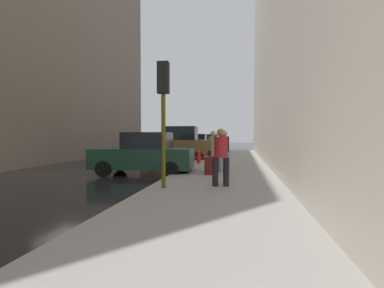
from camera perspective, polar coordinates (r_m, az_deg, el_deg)
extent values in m
plane|color=black|center=(13.16, -21.49, -5.71)|extent=(120.00, 120.00, 0.00)
cube|color=gray|center=(11.35, 5.74, -6.38)|extent=(4.00, 40.00, 0.15)
cube|color=#193828|center=(12.87, -9.30, -2.69)|extent=(4.27, 2.00, 0.84)
cube|color=black|center=(12.78, -8.45, 0.65)|extent=(1.95, 1.64, 0.70)
cylinder|color=black|center=(14.20, -13.55, -3.81)|extent=(0.65, 0.24, 0.64)
cylinder|color=black|center=(12.50, -16.52, -4.56)|extent=(0.65, 0.24, 0.64)
cylinder|color=black|center=(13.49, -2.60, -4.05)|extent=(0.65, 0.24, 0.64)
cylinder|color=black|center=(11.69, -4.11, -4.93)|extent=(0.65, 0.24, 0.64)
cube|color=brown|center=(19.72, -2.73, -0.80)|extent=(4.62, 1.90, 1.10)
cube|color=black|center=(19.67, -2.16, 2.05)|extent=(2.09, 1.59, 0.90)
cylinder|color=black|center=(20.98, -6.24, -2.03)|extent=(0.64, 0.23, 0.64)
cylinder|color=black|center=(19.21, -7.64, -2.37)|extent=(0.64, 0.23, 0.64)
cylinder|color=black|center=(20.43, 1.90, -2.12)|extent=(0.64, 0.23, 0.64)
cylinder|color=black|center=(18.61, 1.25, -2.49)|extent=(0.64, 0.23, 0.64)
cube|color=#B2191E|center=(25.84, 0.13, -0.52)|extent=(4.20, 1.85, 0.84)
cube|color=black|center=(25.79, 0.57, 1.15)|extent=(1.89, 1.57, 0.70)
cylinder|color=black|center=(27.01, -2.42, -1.21)|extent=(0.64, 0.22, 0.64)
cylinder|color=black|center=(25.21, -3.27, -1.41)|extent=(0.64, 0.22, 0.64)
cylinder|color=black|center=(26.59, 3.35, -1.26)|extent=(0.64, 0.22, 0.64)
cylinder|color=black|center=(24.76, 2.91, -1.47)|extent=(0.64, 0.22, 0.64)
cube|color=navy|center=(31.73, 1.83, -0.12)|extent=(4.27, 2.01, 0.84)
cube|color=black|center=(31.68, 2.18, 1.23)|extent=(1.95, 1.64, 0.70)
cylinder|color=black|center=(32.90, -0.25, -0.70)|extent=(0.65, 0.25, 0.64)
cylinder|color=black|center=(31.10, -0.94, -0.84)|extent=(0.65, 0.25, 0.64)
cylinder|color=black|center=(32.46, 4.47, -0.74)|extent=(0.65, 0.25, 0.64)
cylinder|color=black|center=(30.63, 4.05, -0.88)|extent=(0.65, 0.25, 0.64)
cube|color=slate|center=(38.68, 3.16, 0.19)|extent=(4.23, 1.92, 0.84)
cube|color=black|center=(38.66, 3.46, 1.30)|extent=(1.92, 1.60, 0.70)
cylinder|color=black|center=(39.75, 1.31, -0.30)|extent=(0.64, 0.23, 0.64)
cylinder|color=black|center=(37.93, 0.98, -0.40)|extent=(0.64, 0.23, 0.64)
cylinder|color=black|center=(39.52, 5.25, -0.32)|extent=(0.64, 0.23, 0.64)
cylinder|color=black|center=(37.68, 5.10, -0.42)|extent=(0.64, 0.23, 0.64)
cylinder|color=red|center=(16.16, 1.27, -2.74)|extent=(0.22, 0.22, 0.55)
sphere|color=red|center=(16.14, 1.27, -1.57)|extent=(0.20, 0.20, 0.20)
cylinder|color=red|center=(16.18, 0.70, -2.63)|extent=(0.10, 0.09, 0.09)
cylinder|color=red|center=(16.14, 1.83, -2.64)|extent=(0.10, 0.09, 0.09)
cylinder|color=#514C0F|center=(8.60, -5.47, 3.60)|extent=(0.12, 0.12, 3.60)
cube|color=black|center=(8.75, -5.50, 12.47)|extent=(0.32, 0.24, 0.90)
sphere|color=red|center=(8.93, -5.28, 14.08)|extent=(0.14, 0.14, 0.14)
sphere|color=yellow|center=(8.88, -5.27, 12.31)|extent=(0.14, 0.14, 0.14)
sphere|color=green|center=(8.83, -5.27, 10.53)|extent=(0.14, 0.14, 0.14)
cylinder|color=#728CB2|center=(12.43, 5.42, -3.36)|extent=(0.18, 0.18, 0.85)
cylinder|color=#728CB2|center=(12.42, 6.90, -3.37)|extent=(0.18, 0.18, 0.85)
cylinder|color=black|center=(12.38, 6.17, 0.03)|extent=(0.41, 0.41, 0.62)
sphere|color=tan|center=(12.38, 6.18, 2.02)|extent=(0.24, 0.24, 0.24)
cylinder|color=black|center=(8.93, 4.47, -5.31)|extent=(0.21, 0.21, 0.85)
cylinder|color=black|center=(8.96, 6.51, -5.29)|extent=(0.21, 0.21, 0.85)
cylinder|color=#A51E23|center=(8.89, 5.51, -0.59)|extent=(0.46, 0.46, 0.62)
sphere|color=#997051|center=(8.88, 5.51, 2.18)|extent=(0.24, 0.24, 0.24)
cylinder|color=black|center=(13.31, 4.73, -3.03)|extent=(0.21, 0.21, 0.85)
cylinder|color=black|center=(13.29, 3.35, -3.03)|extent=(0.21, 0.21, 0.85)
cylinder|color=tan|center=(13.26, 4.05, 0.14)|extent=(0.46, 0.46, 0.62)
sphere|color=tan|center=(13.26, 4.05, 2.00)|extent=(0.24, 0.24, 0.24)
cube|color=#591414|center=(11.69, 3.40, -4.09)|extent=(0.36, 0.56, 0.68)
cylinder|color=#333333|center=(11.65, 3.40, -1.54)|extent=(0.02, 0.02, 0.36)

